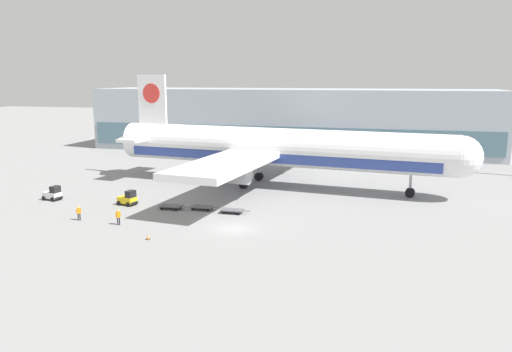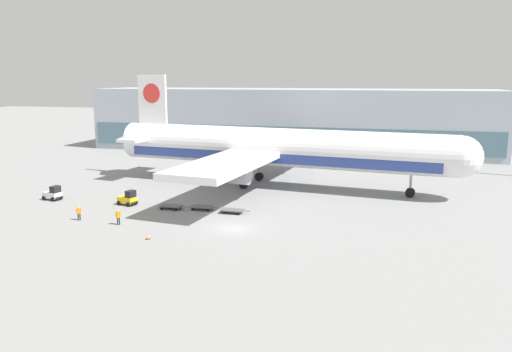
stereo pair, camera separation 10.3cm
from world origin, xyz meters
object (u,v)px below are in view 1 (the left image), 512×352
at_px(baggage_dolly_lead, 171,206).
at_px(traffic_cone_near, 148,237).
at_px(baggage_dolly_third, 232,210).
at_px(baggage_tug_mid, 128,199).
at_px(airplane_main, 272,149).
at_px(baggage_dolly_second, 202,207).
at_px(ground_crew_near, 79,212).
at_px(ground_crew_far, 118,216).
at_px(baggage_tug_foreground, 53,194).

height_order(baggage_dolly_lead, traffic_cone_near, traffic_cone_near).
distance_m(baggage_dolly_third, traffic_cone_near, 13.09).
bearing_deg(baggage_dolly_third, baggage_dolly_lead, -179.19).
relative_size(baggage_tug_mid, baggage_dolly_third, 0.73).
relative_size(airplane_main, baggage_dolly_second, 15.65).
bearing_deg(airplane_main, baggage_dolly_third, -87.29).
relative_size(baggage_dolly_third, ground_crew_near, 2.13).
bearing_deg(baggage_dolly_lead, baggage_dolly_third, 0.81).
bearing_deg(ground_crew_near, baggage_dolly_second, -1.69).
distance_m(baggage_tug_mid, baggage_dolly_lead, 6.34).
distance_m(airplane_main, ground_crew_near, 30.47).
bearing_deg(baggage_tug_mid, baggage_dolly_second, 14.03).
bearing_deg(airplane_main, baggage_dolly_lead, -112.29).
relative_size(baggage_tug_mid, ground_crew_far, 1.48).
xyz_separation_m(airplane_main, baggage_tug_mid, (-15.63, -16.41, -4.96)).
height_order(ground_crew_near, ground_crew_far, ground_crew_far).
height_order(baggage_tug_foreground, baggage_dolly_lead, baggage_tug_foreground).
bearing_deg(baggage_dolly_lead, ground_crew_far, -109.59).
bearing_deg(baggage_dolly_second, ground_crew_near, -146.17).
xyz_separation_m(baggage_tug_foreground, baggage_tug_mid, (11.32, 0.12, 0.00)).
relative_size(baggage_dolly_third, traffic_cone_near, 6.79).
distance_m(airplane_main, baggage_dolly_lead, 20.06).
distance_m(baggage_dolly_third, ground_crew_near, 18.15).
distance_m(ground_crew_near, traffic_cone_near, 11.93).
height_order(baggage_tug_foreground, ground_crew_near, baggage_tug_foreground).
height_order(baggage_tug_mid, traffic_cone_near, baggage_tug_mid).
xyz_separation_m(baggage_dolly_lead, traffic_cone_near, (2.75, -11.84, -0.12)).
bearing_deg(baggage_dolly_third, airplane_main, 86.48).
height_order(baggage_dolly_second, baggage_dolly_third, same).
relative_size(baggage_dolly_lead, ground_crew_near, 2.13).
relative_size(baggage_dolly_second, ground_crew_far, 2.03).
relative_size(baggage_tug_mid, ground_crew_near, 1.55).
distance_m(baggage_tug_mid, baggage_dolly_second, 10.28).
distance_m(baggage_dolly_lead, baggage_dolly_third, 8.18).
relative_size(airplane_main, baggage_tug_mid, 21.50).
height_order(ground_crew_near, traffic_cone_near, ground_crew_near).
height_order(baggage_dolly_second, ground_crew_near, ground_crew_near).
bearing_deg(baggage_dolly_lead, baggage_dolly_second, 9.85).
distance_m(airplane_main, baggage_dolly_second, 17.95).
bearing_deg(baggage_tug_foreground, baggage_tug_mid, 10.30).
bearing_deg(ground_crew_far, ground_crew_near, 134.35).
bearing_deg(ground_crew_far, baggage_dolly_lead, 29.53).
relative_size(ground_crew_far, traffic_cone_near, 3.34).
xyz_separation_m(baggage_tug_foreground, baggage_dolly_third, (25.80, -0.31, -0.49)).
distance_m(baggage_tug_mid, baggage_dolly_third, 14.50).
bearing_deg(ground_crew_far, traffic_cone_near, -75.15).
bearing_deg(baggage_tug_mid, airplane_main, 59.45).
bearing_deg(ground_crew_far, baggage_tug_foreground, 110.05).
height_order(baggage_dolly_second, ground_crew_far, ground_crew_far).
relative_size(baggage_dolly_lead, baggage_dolly_second, 1.00).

